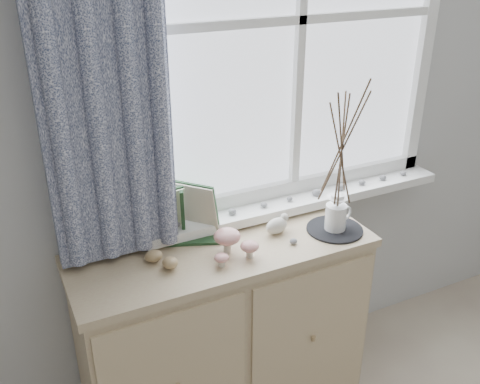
{
  "coord_description": "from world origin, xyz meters",
  "views": [
    {
      "loc": [
        -0.88,
        0.12,
        1.95
      ],
      "look_at": [
        -0.1,
        1.7,
        1.1
      ],
      "focal_mm": 40.0,
      "sensor_mm": 36.0,
      "label": 1
    }
  ],
  "objects": [
    {
      "name": "sideboard_pebbles",
      "position": [
        0.15,
        1.75,
        0.86
      ],
      "size": [
        0.33,
        0.23,
        0.02
      ],
      "color": "gray",
      "rests_on": "sideboard"
    },
    {
      "name": "sideboard",
      "position": [
        -0.15,
        1.75,
        0.43
      ],
      "size": [
        1.2,
        0.45,
        0.85
      ],
      "color": "tan",
      "rests_on": "ground"
    },
    {
      "name": "toadstool_cluster",
      "position": [
        -0.14,
        1.69,
        0.91
      ],
      "size": [
        0.18,
        0.16,
        0.1
      ],
      "color": "beige",
      "rests_on": "sideboard"
    },
    {
      "name": "songbird_figurine",
      "position": [
        0.09,
        1.76,
        0.89
      ],
      "size": [
        0.15,
        0.1,
        0.07
      ],
      "primitive_type": null,
      "rotation": [
        0.0,
        0.0,
        0.24
      ],
      "color": "silver",
      "rests_on": "sideboard"
    },
    {
      "name": "twig_pitcher",
      "position": [
        0.32,
        1.67,
        1.23
      ],
      "size": [
        0.26,
        0.26,
        0.66
      ],
      "rotation": [
        0.0,
        0.0,
        0.13
      ],
      "color": "white",
      "rests_on": "crocheted_doily"
    },
    {
      "name": "wooden_eggs",
      "position": [
        -0.4,
        1.73,
        0.88
      ],
      "size": [
        0.1,
        0.11,
        0.07
      ],
      "color": "tan",
      "rests_on": "sideboard"
    },
    {
      "name": "botanical_book",
      "position": [
        -0.27,
        1.84,
        0.97
      ],
      "size": [
        0.38,
        0.25,
        0.24
      ],
      "primitive_type": null,
      "rotation": [
        0.0,
        0.0,
        -0.36
      ],
      "color": "#1D3E20",
      "rests_on": "sideboard"
    },
    {
      "name": "crocheted_doily",
      "position": [
        0.32,
        1.67,
        0.85
      ],
      "size": [
        0.23,
        0.23,
        0.01
      ],
      "primitive_type": "cylinder",
      "color": "black",
      "rests_on": "sideboard"
    }
  ]
}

